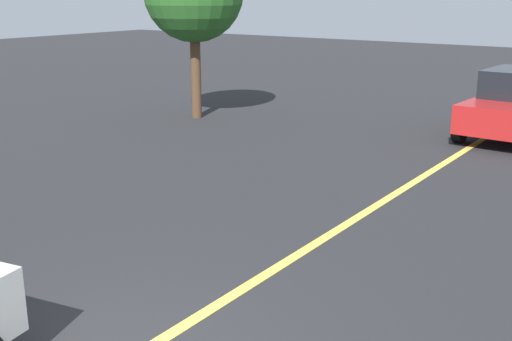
{
  "coord_description": "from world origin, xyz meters",
  "views": [
    {
      "loc": [
        -3.51,
        -4.22,
        3.54
      ],
      "look_at": [
        3.27,
        0.58,
        1.17
      ],
      "focal_mm": 44.33,
      "sensor_mm": 36.0,
      "label": 1
    }
  ],
  "objects": [
    {
      "name": "lane_marking_centre",
      "position": [
        3.0,
        0.0,
        0.01
      ],
      "size": [
        28.0,
        0.16,
        0.01
      ],
      "primitive_type": "cube",
      "color": "#E0D14C"
    }
  ]
}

